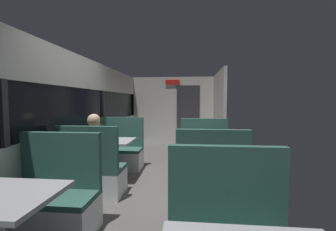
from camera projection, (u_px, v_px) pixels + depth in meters
ground_plane at (154, 188)px, 3.75m from camera, size 3.30×9.20×0.02m
carriage_window_panel_left at (71, 121)px, 3.81m from camera, size 0.09×8.48×2.30m
carriage_end_bulkhead at (174, 110)px, 7.83m from camera, size 2.90×0.11×2.30m
carriage_aisle_panel_right at (218, 111)px, 6.51m from camera, size 0.08×2.40×2.30m
bench_near_window_facing_entry at (53, 204)px, 2.43m from camera, size 0.95×0.50×1.10m
dining_table_mid_window at (108, 146)px, 4.07m from camera, size 0.90×0.70×0.74m
bench_mid_window_facing_end at (92, 175)px, 3.39m from camera, size 0.95×0.50×1.10m
bench_mid_window_facing_entry at (120, 153)px, 4.78m from camera, size 0.95×0.50×1.10m
dining_table_rear_aisle at (207, 150)px, 3.70m from camera, size 0.90×0.70×0.74m
bench_rear_aisle_facing_end at (211, 184)px, 3.02m from camera, size 0.95×0.50×1.10m
bench_rear_aisle_facing_entry at (204, 158)px, 4.41m from camera, size 0.95×0.50×1.10m
seated_passenger at (94, 160)px, 3.45m from camera, size 0.47×0.55×1.26m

